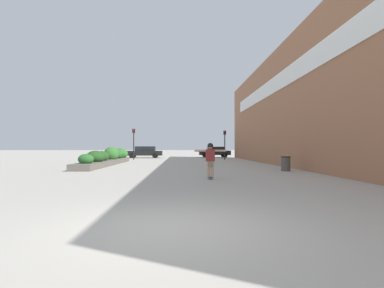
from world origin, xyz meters
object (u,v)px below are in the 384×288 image
at_px(skateboard, 210,178).
at_px(car_leftmost, 145,152).
at_px(traffic_light_left, 134,139).
at_px(skateboarder, 210,156).
at_px(car_center_left, 215,152).
at_px(traffic_light_right, 225,140).
at_px(trash_bin, 286,164).

xyz_separation_m(skateboard, car_leftmost, (-5.93, 26.07, 0.71)).
bearing_deg(car_leftmost, traffic_light_left, 174.78).
bearing_deg(traffic_light_left, car_leftmost, 84.78).
distance_m(skateboarder, car_center_left, 28.11).
bearing_deg(skateboarder, skateboard, -178.81).
height_order(skateboarder, traffic_light_right, traffic_light_right).
relative_size(skateboard, traffic_light_right, 0.17).
height_order(traffic_light_left, traffic_light_right, traffic_light_left).
relative_size(skateboard, traffic_light_left, 0.16).
relative_size(skateboard, trash_bin, 0.67).
bearing_deg(skateboard, car_center_left, 84.26).
distance_m(trash_bin, car_leftmost, 24.39).
height_order(trash_bin, traffic_light_right, traffic_light_right).
relative_size(traffic_light_left, traffic_light_right, 1.06).
bearing_deg(traffic_light_right, trash_bin, -86.33).
bearing_deg(traffic_light_left, skateboard, -72.51).
bearing_deg(trash_bin, car_center_left, 93.19).
relative_size(skateboarder, trash_bin, 1.74).
bearing_deg(trash_bin, car_leftmost, 115.88).
relative_size(car_leftmost, car_center_left, 1.11).
distance_m(trash_bin, car_center_left, 23.82).
relative_size(skateboarder, traffic_light_right, 0.45).
height_order(car_leftmost, traffic_light_right, traffic_light_right).
bearing_deg(trash_bin, skateboard, -138.82).
bearing_deg(car_center_left, skateboarder, 173.07).
xyz_separation_m(car_leftmost, traffic_light_left, (-0.51, -5.62, 1.55)).
height_order(car_center_left, traffic_light_left, traffic_light_left).
relative_size(skateboard, skateboarder, 0.38).
height_order(skateboarder, traffic_light_left, traffic_light_left).
relative_size(skateboard, car_leftmost, 0.12).
bearing_deg(skateboarder, car_center_left, 84.26).
xyz_separation_m(car_center_left, traffic_light_right, (0.27, -7.35, 1.45)).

